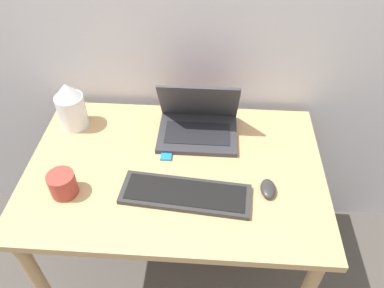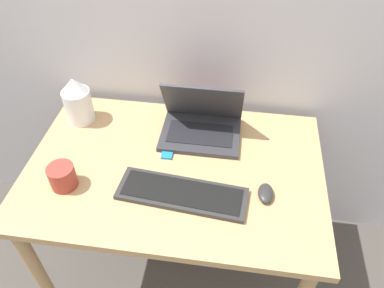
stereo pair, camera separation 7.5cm
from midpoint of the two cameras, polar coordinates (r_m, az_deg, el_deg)
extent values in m
cube|color=tan|center=(1.42, -4.15, -4.01)|extent=(1.11, 0.74, 0.03)
cylinder|color=tan|center=(1.70, -22.96, -19.64)|extent=(0.05, 0.05, 0.73)
cylinder|color=tan|center=(2.02, -16.78, -3.85)|extent=(0.05, 0.05, 0.73)
cylinder|color=tan|center=(1.94, 12.55, -5.38)|extent=(0.05, 0.05, 0.73)
cube|color=#333338|center=(1.53, -0.55, 1.61)|extent=(0.32, 0.24, 0.02)
cube|color=black|center=(1.51, -0.58, 1.63)|extent=(0.26, 0.13, 0.00)
cube|color=#333338|center=(1.50, -0.40, 6.43)|extent=(0.32, 0.12, 0.22)
cube|color=black|center=(1.51, -0.38, 6.81)|extent=(0.28, 0.10, 0.18)
cube|color=#2D2D2D|center=(1.31, -2.67, -7.71)|extent=(0.46, 0.18, 0.02)
cube|color=black|center=(1.30, -2.68, -7.43)|extent=(0.42, 0.15, 0.00)
ellipsoid|color=#2D2D2D|center=(1.34, 9.94, -6.78)|extent=(0.05, 0.09, 0.03)
cylinder|color=white|center=(1.63, -19.07, 4.70)|extent=(0.11, 0.11, 0.14)
cone|color=white|center=(1.57, -19.93, 7.62)|extent=(0.11, 0.11, 0.06)
cube|color=#1E7FB7|center=(1.45, -5.41, -1.80)|extent=(0.04, 0.05, 0.01)
cylinder|color=#9E382D|center=(1.38, -20.60, -5.78)|extent=(0.09, 0.09, 0.09)
camera|label=1|loc=(0.04, -91.59, -1.52)|focal=35.00mm
camera|label=2|loc=(0.04, 88.41, 1.52)|focal=35.00mm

